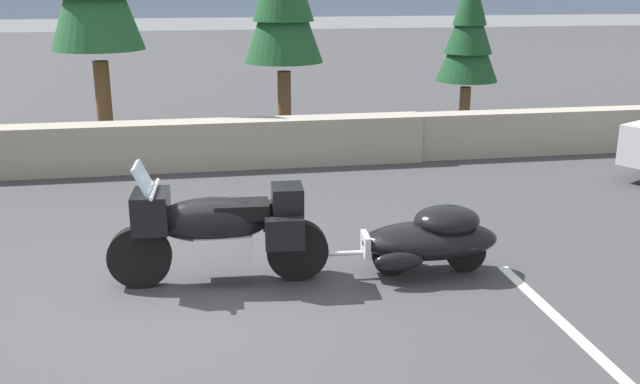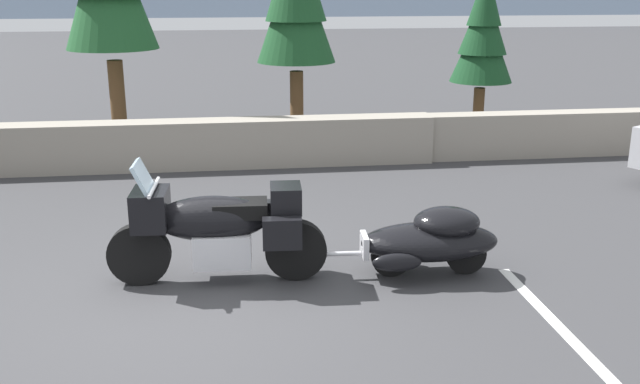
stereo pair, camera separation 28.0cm
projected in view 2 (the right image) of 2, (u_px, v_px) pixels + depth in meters
name	position (u px, v px, depth m)	size (l,w,h in m)	color
ground_plane	(189.00, 299.00, 7.22)	(80.00, 80.00, 0.00)	#38383A
stone_guard_wall	(190.00, 144.00, 12.14)	(24.00, 0.56, 0.84)	gray
touring_motorcycle	(216.00, 226.00, 7.47)	(2.31, 0.81, 1.33)	black
car_shaped_trailer	(430.00, 239.00, 7.71)	(2.22, 0.81, 0.76)	black
pine_tree_far_right	(483.00, 31.00, 14.25)	(1.26, 1.26, 3.37)	brown
parking_stripe_marker	(581.00, 349.00, 6.23)	(0.12, 3.60, 0.01)	silver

